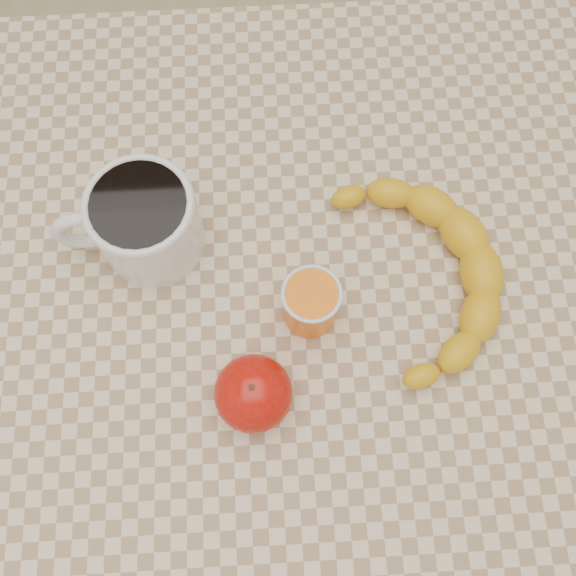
{
  "coord_description": "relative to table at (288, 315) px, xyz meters",
  "views": [
    {
      "loc": [
        -0.01,
        -0.22,
        1.43
      ],
      "look_at": [
        0.0,
        0.0,
        0.77
      ],
      "focal_mm": 40.0,
      "sensor_mm": 36.0,
      "label": 1
    }
  ],
  "objects": [
    {
      "name": "table",
      "position": [
        0.0,
        0.0,
        0.0
      ],
      "size": [
        0.8,
        0.8,
        0.75
      ],
      "color": "beige",
      "rests_on": "ground"
    },
    {
      "name": "banana",
      "position": [
        0.15,
        0.01,
        0.11
      ],
      "size": [
        0.26,
        0.33,
        0.05
      ],
      "primitive_type": null,
      "rotation": [
        0.0,
        0.0,
        0.1
      ],
      "color": "gold",
      "rests_on": "table"
    },
    {
      "name": "ground",
      "position": [
        0.0,
        0.0,
        -0.66
      ],
      "size": [
        3.0,
        3.0,
        0.0
      ],
      "primitive_type": "plane",
      "color": "tan",
      "rests_on": "ground"
    },
    {
      "name": "orange_juice_glass",
      "position": [
        0.02,
        -0.02,
        0.12
      ],
      "size": [
        0.06,
        0.06,
        0.07
      ],
      "color": "orange",
      "rests_on": "table"
    },
    {
      "name": "coffee_mug",
      "position": [
        -0.15,
        0.07,
        0.14
      ],
      "size": [
        0.17,
        0.12,
        0.1
      ],
      "color": "silver",
      "rests_on": "table"
    },
    {
      "name": "apple",
      "position": [
        -0.04,
        -0.12,
        0.12
      ],
      "size": [
        0.09,
        0.09,
        0.07
      ],
      "color": "#9D0705",
      "rests_on": "table"
    }
  ]
}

